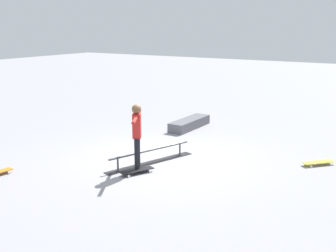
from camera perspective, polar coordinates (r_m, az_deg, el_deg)
ground_plane at (r=10.29m, az=-1.26°, el=-4.75°), size 60.00×60.00×0.00m
grind_rail at (r=10.03m, az=-2.43°, el=-4.34°), size 2.46×1.04×0.35m
skate_ledge at (r=13.42m, az=3.02°, el=0.36°), size 1.88×0.55×0.30m
skater_main at (r=9.28m, az=-4.35°, el=-0.96°), size 1.14×0.68×1.57m
skateboard_main at (r=9.37m, az=-4.33°, el=-6.21°), size 0.81×0.52×0.09m
loose_skateboard_yellow at (r=10.54m, az=20.20°, el=-4.75°), size 0.72×0.69×0.09m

